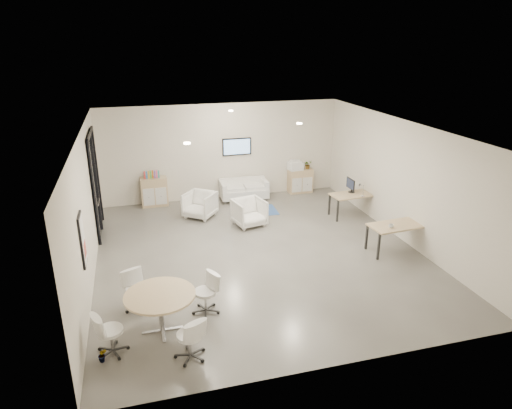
{
  "coord_description": "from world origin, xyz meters",
  "views": [
    {
      "loc": [
        -2.88,
        -10.19,
        5.22
      ],
      "look_at": [
        0.05,
        0.4,
        1.17
      ],
      "focal_mm": 32.0,
      "sensor_mm": 36.0,
      "label": 1
    }
  ],
  "objects_px": {
    "desk_front": "(397,227)",
    "sideboard_left": "(154,192)",
    "desk_rear": "(353,196)",
    "round_table": "(160,298)",
    "armchair_left": "(200,204)",
    "sideboard_right": "(300,181)",
    "loveseat": "(244,190)",
    "armchair_right": "(249,211)"
  },
  "relations": [
    {
      "from": "sideboard_left",
      "to": "armchair_left",
      "type": "relative_size",
      "value": 1.09
    },
    {
      "from": "sideboard_left",
      "to": "round_table",
      "type": "bearing_deg",
      "value": -92.63
    },
    {
      "from": "round_table",
      "to": "sideboard_right",
      "type": "bearing_deg",
      "value": 52.4
    },
    {
      "from": "loveseat",
      "to": "round_table",
      "type": "relative_size",
      "value": 1.24
    },
    {
      "from": "loveseat",
      "to": "armchair_left",
      "type": "bearing_deg",
      "value": -141.59
    },
    {
      "from": "armchair_left",
      "to": "desk_rear",
      "type": "xyz_separation_m",
      "value": [
        4.54,
        -1.19,
        0.22
      ]
    },
    {
      "from": "armchair_left",
      "to": "desk_front",
      "type": "xyz_separation_m",
      "value": [
        4.47,
        -3.73,
        0.24
      ]
    },
    {
      "from": "sideboard_left",
      "to": "desk_front",
      "type": "xyz_separation_m",
      "value": [
        5.75,
        -5.12,
        0.2
      ]
    },
    {
      "from": "sideboard_right",
      "to": "armchair_left",
      "type": "xyz_separation_m",
      "value": [
        -3.8,
        -1.4,
        0.01
      ]
    },
    {
      "from": "sideboard_right",
      "to": "desk_front",
      "type": "distance_m",
      "value": 5.18
    },
    {
      "from": "sideboard_left",
      "to": "round_table",
      "type": "xyz_separation_m",
      "value": [
        -0.32,
        -6.99,
        0.24
      ]
    },
    {
      "from": "desk_front",
      "to": "round_table",
      "type": "bearing_deg",
      "value": -167.59
    },
    {
      "from": "armchair_left",
      "to": "armchair_right",
      "type": "xyz_separation_m",
      "value": [
        1.29,
        -1.04,
        0.0
      ]
    },
    {
      "from": "loveseat",
      "to": "armchair_right",
      "type": "xyz_separation_m",
      "value": [
        -0.4,
        -2.27,
        0.11
      ]
    },
    {
      "from": "sideboard_right",
      "to": "round_table",
      "type": "bearing_deg",
      "value": -127.6
    },
    {
      "from": "loveseat",
      "to": "desk_front",
      "type": "xyz_separation_m",
      "value": [
        2.79,
        -4.96,
        0.34
      ]
    },
    {
      "from": "desk_rear",
      "to": "round_table",
      "type": "distance_m",
      "value": 7.56
    },
    {
      "from": "desk_rear",
      "to": "desk_front",
      "type": "relative_size",
      "value": 0.98
    },
    {
      "from": "loveseat",
      "to": "round_table",
      "type": "bearing_deg",
      "value": -113.37
    },
    {
      "from": "sideboard_left",
      "to": "armchair_left",
      "type": "xyz_separation_m",
      "value": [
        1.27,
        -1.39,
        -0.04
      ]
    },
    {
      "from": "desk_front",
      "to": "round_table",
      "type": "height_order",
      "value": "round_table"
    },
    {
      "from": "desk_front",
      "to": "round_table",
      "type": "relative_size",
      "value": 1.13
    },
    {
      "from": "loveseat",
      "to": "armchair_right",
      "type": "bearing_deg",
      "value": -97.68
    },
    {
      "from": "desk_rear",
      "to": "armchair_right",
      "type": "bearing_deg",
      "value": 172.0
    },
    {
      "from": "sideboard_left",
      "to": "sideboard_right",
      "type": "bearing_deg",
      "value": 0.15
    },
    {
      "from": "sideboard_left",
      "to": "sideboard_right",
      "type": "height_order",
      "value": "sideboard_left"
    },
    {
      "from": "armchair_right",
      "to": "sideboard_left",
      "type": "bearing_deg",
      "value": 124.15
    },
    {
      "from": "loveseat",
      "to": "armchair_right",
      "type": "height_order",
      "value": "armchair_right"
    },
    {
      "from": "armchair_right",
      "to": "desk_rear",
      "type": "height_order",
      "value": "armchair_right"
    },
    {
      "from": "loveseat",
      "to": "desk_rear",
      "type": "relative_size",
      "value": 1.12
    },
    {
      "from": "armchair_left",
      "to": "desk_rear",
      "type": "height_order",
      "value": "armchair_left"
    },
    {
      "from": "desk_rear",
      "to": "desk_front",
      "type": "distance_m",
      "value": 2.54
    },
    {
      "from": "desk_front",
      "to": "sideboard_left",
      "type": "bearing_deg",
      "value": 133.62
    },
    {
      "from": "desk_rear",
      "to": "loveseat",
      "type": "bearing_deg",
      "value": 134.35
    },
    {
      "from": "desk_front",
      "to": "armchair_right",
      "type": "bearing_deg",
      "value": 135.12
    },
    {
      "from": "armchair_left",
      "to": "round_table",
      "type": "distance_m",
      "value": 5.82
    },
    {
      "from": "loveseat",
      "to": "desk_front",
      "type": "distance_m",
      "value": 5.7
    },
    {
      "from": "desk_front",
      "to": "round_table",
      "type": "xyz_separation_m",
      "value": [
        -6.07,
        -1.87,
        0.05
      ]
    },
    {
      "from": "loveseat",
      "to": "round_table",
      "type": "xyz_separation_m",
      "value": [
        -3.28,
        -6.83,
        0.39
      ]
    },
    {
      "from": "armchair_right",
      "to": "desk_front",
      "type": "distance_m",
      "value": 4.18
    },
    {
      "from": "armchair_left",
      "to": "desk_rear",
      "type": "bearing_deg",
      "value": 23.1
    },
    {
      "from": "sideboard_right",
      "to": "round_table",
      "type": "distance_m",
      "value": 8.84
    }
  ]
}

